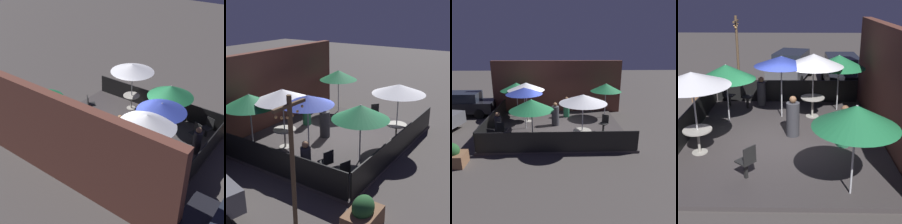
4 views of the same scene
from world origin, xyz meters
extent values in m
plane|color=#423D3A|center=(0.00, 0.00, 0.00)|extent=(60.00, 60.00, 0.00)
cube|color=#383333|center=(0.00, 0.00, 0.06)|extent=(7.36, 6.31, 0.12)
cube|color=brown|center=(0.00, 3.39, 1.82)|extent=(8.96, 0.36, 3.65)
cube|color=black|center=(0.00, -3.11, 0.59)|extent=(7.16, 0.05, 0.95)
cube|color=black|center=(-3.64, 0.00, 0.59)|extent=(0.05, 6.11, 0.95)
cylinder|color=#B2B2B7|center=(-1.86, 1.02, 1.33)|extent=(0.05, 0.05, 2.42)
cone|color=silver|center=(-1.86, 1.02, 2.31)|extent=(2.21, 2.21, 0.45)
cylinder|color=#B2B2B7|center=(1.14, -2.49, 1.35)|extent=(0.05, 0.05, 2.46)
cone|color=silver|center=(1.14, -2.49, 2.39)|extent=(2.16, 2.16, 0.39)
cylinder|color=#B2B2B7|center=(-1.80, -0.15, 1.30)|extent=(0.05, 0.05, 2.35)
cone|color=#283893|center=(-1.80, -0.15, 2.29)|extent=(2.00, 2.00, 0.36)
cylinder|color=#B2B2B7|center=(3.10, 1.69, 1.23)|extent=(0.05, 0.05, 2.23)
cone|color=#1E6B3D|center=(3.10, 1.69, 2.09)|extent=(1.96, 1.96, 0.50)
cylinder|color=#B2B2B7|center=(-1.21, -2.07, 1.20)|extent=(0.05, 0.05, 2.16)
cone|color=#1E6B3D|center=(-1.21, -2.07, 2.02)|extent=(2.09, 2.09, 0.53)
cylinder|color=#B2B2B7|center=(-2.61, 2.06, 1.24)|extent=(0.05, 0.05, 2.24)
cone|color=#1E6B3D|center=(-2.61, 2.06, 2.11)|extent=(2.06, 2.06, 0.50)
cylinder|color=#9E998E|center=(-1.86, 1.02, 0.13)|extent=(0.50, 0.50, 0.02)
cylinder|color=#9E998E|center=(-1.86, 1.02, 0.49)|extent=(0.08, 0.08, 0.74)
cylinder|color=#9E998E|center=(-1.86, 1.02, 0.88)|extent=(0.91, 0.91, 0.04)
cylinder|color=#9E998E|center=(1.14, -2.49, 0.13)|extent=(0.47, 0.47, 0.02)
cylinder|color=#9E998E|center=(1.14, -2.49, 0.48)|extent=(0.08, 0.08, 0.72)
cylinder|color=#9E998E|center=(1.14, -2.49, 0.86)|extent=(0.85, 0.85, 0.04)
cube|color=black|center=(2.49, -0.89, 0.36)|extent=(0.11, 0.11, 0.47)
cube|color=black|center=(2.49, -0.89, 0.61)|extent=(0.56, 0.56, 0.04)
cube|color=black|center=(2.61, -0.75, 0.85)|extent=(0.33, 0.28, 0.44)
cube|color=black|center=(-2.74, -1.61, 0.35)|extent=(0.10, 0.10, 0.47)
cube|color=black|center=(-2.74, -1.61, 0.61)|extent=(0.51, 0.51, 0.04)
cube|color=black|center=(-2.80, -1.78, 0.85)|extent=(0.39, 0.16, 0.44)
cube|color=black|center=(-2.99, -2.41, 0.34)|extent=(0.10, 0.10, 0.44)
cube|color=black|center=(-2.99, -2.41, 0.58)|extent=(0.51, 0.51, 0.04)
cube|color=black|center=(-3.05, -2.58, 0.82)|extent=(0.39, 0.15, 0.44)
cylinder|color=#236642|center=(0.60, 1.86, 0.67)|extent=(0.56, 0.56, 1.10)
sphere|color=brown|center=(0.60, 1.86, 1.34)|extent=(0.23, 0.23, 0.23)
cylinder|color=#333338|center=(-3.10, -1.06, 0.62)|extent=(0.42, 0.42, 1.01)
sphere|color=#9E704C|center=(-3.10, -1.06, 1.25)|extent=(0.24, 0.24, 0.24)
cylinder|color=#333338|center=(-0.12, 0.29, 0.69)|extent=(0.58, 0.58, 1.15)
sphere|color=brown|center=(-0.12, 0.29, 1.38)|extent=(0.23, 0.23, 0.23)
cube|color=brown|center=(-4.28, -3.90, 0.26)|extent=(1.09, 0.76, 0.53)
ellipsoid|color=#235128|center=(-4.28, -3.90, 0.65)|extent=(0.71, 0.57, 0.64)
cylinder|color=brown|center=(-5.18, -2.36, 1.82)|extent=(0.12, 0.12, 3.64)
cube|color=brown|center=(-5.18, -2.36, 3.39)|extent=(1.10, 0.08, 0.08)
sphere|color=#F4B260|center=(-5.64, -2.36, 3.25)|extent=(0.07, 0.07, 0.07)
sphere|color=#F4B260|center=(-5.46, -2.36, 3.16)|extent=(0.07, 0.07, 0.07)
sphere|color=#F4B260|center=(-5.27, -2.36, 3.12)|extent=(0.07, 0.07, 0.07)
sphere|color=#F4B260|center=(-5.09, -2.36, 3.12)|extent=(0.07, 0.07, 0.07)
sphere|color=#F4B260|center=(-4.91, -2.36, 3.16)|extent=(0.07, 0.07, 0.07)
sphere|color=#F4B260|center=(-4.72, -2.36, 3.25)|extent=(0.07, 0.07, 0.07)
cube|color=#5B5B60|center=(-7.60, 0.14, 0.67)|extent=(4.44, 2.65, 0.70)
cube|color=#1E232D|center=(-7.60, 0.14, 1.32)|extent=(2.59, 2.07, 0.60)
cylinder|color=black|center=(-6.15, 0.61, 0.32)|extent=(0.66, 0.33, 0.64)
cylinder|color=black|center=(-6.54, -0.95, 0.32)|extent=(0.66, 0.33, 0.64)
cylinder|color=black|center=(-8.65, 1.23, 0.32)|extent=(0.66, 0.33, 0.64)
cylinder|color=black|center=(-9.04, -0.34, 0.32)|extent=(0.66, 0.33, 0.64)
cube|color=black|center=(-6.44, 2.74, 0.67)|extent=(4.20, 1.75, 0.70)
cube|color=#1E232D|center=(-6.44, 2.74, 1.32)|extent=(2.32, 1.59, 0.60)
cylinder|color=black|center=(-5.15, 3.56, 0.32)|extent=(0.64, 0.19, 0.64)
cylinder|color=black|center=(-5.13, 1.95, 0.32)|extent=(0.64, 0.19, 0.64)
cylinder|color=black|center=(-7.74, 3.53, 0.32)|extent=(0.64, 0.19, 0.64)
cylinder|color=black|center=(-7.72, 1.92, 0.32)|extent=(0.64, 0.19, 0.64)
camera|label=1|loc=(-6.57, 9.37, 8.41)|focal=50.00mm
camera|label=2|loc=(-10.31, -7.06, 5.62)|focal=50.00mm
camera|label=3|loc=(-0.02, -11.88, 4.70)|focal=35.00mm
camera|label=4|loc=(9.38, 0.36, 4.59)|focal=50.00mm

